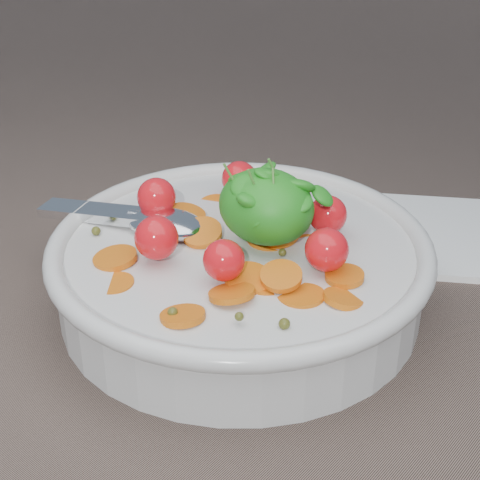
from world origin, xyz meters
The scene contains 3 objects.
ground centered at (0.00, 0.00, 0.00)m, with size 6.00×6.00×0.00m, color #725D51.
bowl centered at (-0.01, 0.00, 0.03)m, with size 0.31×0.29×0.12m.
napkin centered at (0.04, 0.18, 0.00)m, with size 0.17×0.15×0.01m, color white.
Camera 1 is at (0.29, -0.36, 0.33)m, focal length 55.00 mm.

